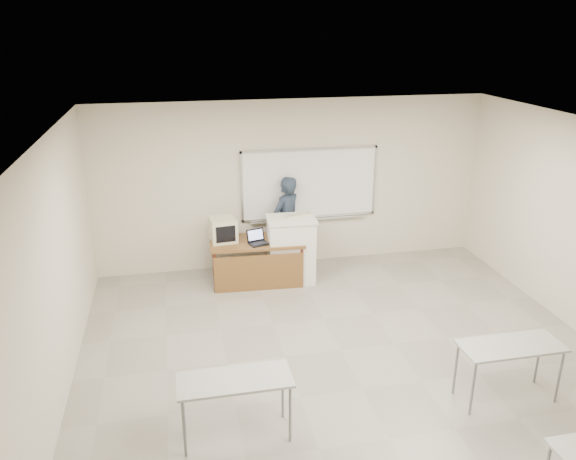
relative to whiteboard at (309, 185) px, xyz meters
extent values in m
cube|color=gray|center=(-0.30, -3.97, -1.49)|extent=(7.00, 8.00, 0.01)
cube|color=white|center=(0.00, 0.00, 0.02)|extent=(2.40, 0.03, 1.20)
cube|color=#B7BABC|center=(0.00, 0.00, 0.64)|extent=(2.48, 0.04, 0.04)
cube|color=#B7BABC|center=(0.00, 0.00, -0.60)|extent=(2.48, 0.04, 0.04)
cube|color=#B7BABC|center=(-1.22, 0.00, 0.02)|extent=(0.04, 0.04, 1.28)
cube|color=#B7BABC|center=(1.22, 0.00, 0.02)|extent=(0.04, 0.04, 1.28)
cube|color=#B7BABC|center=(0.00, -0.05, -0.64)|extent=(2.16, 0.07, 0.02)
cube|color=gray|center=(-1.90, -4.47, -0.77)|extent=(1.20, 0.50, 0.03)
cylinder|color=slate|center=(-2.45, -4.67, -1.13)|extent=(0.03, 0.03, 0.70)
cylinder|color=slate|center=(-1.35, -4.67, -1.13)|extent=(0.03, 0.03, 0.70)
cylinder|color=slate|center=(-2.45, -4.27, -1.13)|extent=(0.03, 0.03, 0.70)
cylinder|color=slate|center=(-1.35, -4.27, -1.13)|extent=(0.03, 0.03, 0.70)
cube|color=gray|center=(1.30, -4.47, -0.77)|extent=(1.20, 0.50, 0.03)
cylinder|color=slate|center=(0.75, -4.67, -1.13)|extent=(0.03, 0.03, 0.70)
cylinder|color=slate|center=(1.85, -4.67, -1.13)|extent=(0.03, 0.03, 0.70)
cylinder|color=slate|center=(0.75, -4.27, -1.13)|extent=(0.03, 0.03, 0.70)
cylinder|color=slate|center=(1.85, -4.27, -1.13)|extent=(0.03, 0.03, 0.70)
cube|color=brown|center=(-1.08, -0.67, -0.75)|extent=(1.56, 0.78, 0.04)
cube|color=brown|center=(-1.08, -1.04, -1.17)|extent=(1.48, 0.03, 0.63)
cylinder|color=#4D2113|center=(-1.80, -1.00, -1.13)|extent=(0.06, 0.06, 0.71)
cylinder|color=#4D2113|center=(-0.36, -1.00, -1.13)|extent=(0.06, 0.06, 0.71)
cylinder|color=#4D2113|center=(-1.80, -0.34, -1.13)|extent=(0.06, 0.06, 0.71)
cylinder|color=#4D2113|center=(-0.36, -0.34, -1.13)|extent=(0.06, 0.06, 0.71)
cube|color=white|center=(-0.50, -0.77, -0.93)|extent=(0.77, 0.55, 1.10)
cube|color=white|center=(-0.50, -0.77, -0.36)|extent=(0.81, 0.59, 0.04)
cube|color=beige|center=(-1.63, -0.52, -0.54)|extent=(0.41, 0.43, 0.38)
cube|color=beige|center=(-1.63, -0.75, -0.54)|extent=(0.43, 0.04, 0.40)
cube|color=black|center=(-1.63, -0.77, -0.54)|extent=(0.32, 0.01, 0.28)
cube|color=black|center=(-1.07, -0.85, -0.72)|extent=(0.30, 0.22, 0.02)
cube|color=black|center=(-1.07, -0.86, -0.71)|extent=(0.25, 0.13, 0.01)
cube|color=black|center=(-1.07, -0.71, -0.61)|extent=(0.30, 0.07, 0.21)
cube|color=#96A5E0|center=(-1.07, -0.72, -0.61)|extent=(0.26, 0.05, 0.16)
ellipsoid|color=silver|center=(-0.53, -0.62, -0.71)|extent=(0.12, 0.10, 0.04)
cube|color=beige|center=(-0.35, -0.69, -0.32)|extent=(0.51, 0.27, 0.03)
imported|color=black|center=(-0.45, -0.13, -0.64)|extent=(0.74, 0.69, 1.69)
camera|label=1|loc=(-2.37, -9.41, 2.74)|focal=35.00mm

